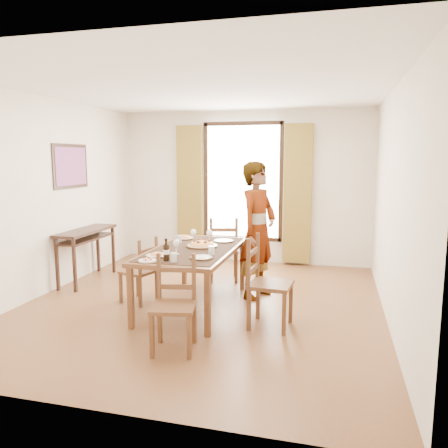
% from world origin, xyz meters
% --- Properties ---
extents(ground, '(5.00, 5.00, 0.00)m').
position_xyz_m(ground, '(0.00, 0.00, 0.00)').
color(ground, '#512A19').
rests_on(ground, ground).
extents(room_shell, '(4.60, 5.10, 2.74)m').
position_xyz_m(room_shell, '(-0.00, 0.13, 1.54)').
color(room_shell, silver).
rests_on(room_shell, ground).
extents(console_table, '(0.38, 1.20, 0.80)m').
position_xyz_m(console_table, '(-2.03, 0.60, 0.68)').
color(console_table, '#321910').
rests_on(console_table, ground).
extents(dining_table, '(1.00, 1.86, 0.76)m').
position_xyz_m(dining_table, '(-0.08, -0.11, 0.69)').
color(dining_table, brown).
rests_on(dining_table, ground).
extents(chair_west, '(0.47, 0.47, 0.87)m').
position_xyz_m(chair_west, '(-0.80, -0.13, 0.40)').
color(chair_west, brown).
rests_on(chair_west, ground).
extents(chair_north, '(0.54, 0.54, 1.00)m').
position_xyz_m(chair_north, '(-0.01, 1.15, 0.46)').
color(chair_north, brown).
rests_on(chair_north, ground).
extents(chair_south, '(0.48, 0.48, 0.93)m').
position_xyz_m(chair_south, '(0.13, -1.34, 0.43)').
color(chair_south, brown).
rests_on(chair_south, ground).
extents(chair_east, '(0.49, 0.49, 1.02)m').
position_xyz_m(chair_east, '(0.92, -0.53, 0.48)').
color(chair_east, brown).
rests_on(chair_east, ground).
extents(man, '(0.96, 0.89, 1.83)m').
position_xyz_m(man, '(0.62, 0.51, 0.91)').
color(man, '#9C9EA5').
rests_on(man, ground).
extents(plate_sw, '(0.27, 0.27, 0.05)m').
position_xyz_m(plate_sw, '(-0.34, -0.65, 0.78)').
color(plate_sw, silver).
rests_on(plate_sw, dining_table).
extents(plate_se, '(0.27, 0.27, 0.05)m').
position_xyz_m(plate_se, '(0.18, -0.62, 0.78)').
color(plate_se, silver).
rests_on(plate_se, dining_table).
extents(plate_nw, '(0.27, 0.27, 0.05)m').
position_xyz_m(plate_nw, '(-0.39, 0.47, 0.78)').
color(plate_nw, silver).
rests_on(plate_nw, dining_table).
extents(plate_ne, '(0.27, 0.27, 0.05)m').
position_xyz_m(plate_ne, '(0.18, 0.41, 0.78)').
color(plate_ne, silver).
rests_on(plate_ne, dining_table).
extents(pasta_platter, '(0.40, 0.40, 0.10)m').
position_xyz_m(pasta_platter, '(-0.00, -0.00, 0.81)').
color(pasta_platter, red).
rests_on(pasta_platter, dining_table).
extents(caprese_plate, '(0.20, 0.20, 0.04)m').
position_xyz_m(caprese_plate, '(-0.34, -0.90, 0.78)').
color(caprese_plate, silver).
rests_on(caprese_plate, dining_table).
extents(wine_glass_a, '(0.08, 0.08, 0.18)m').
position_xyz_m(wine_glass_a, '(-0.16, -0.49, 0.85)').
color(wine_glass_a, white).
rests_on(wine_glass_a, dining_table).
extents(wine_glass_b, '(0.08, 0.08, 0.18)m').
position_xyz_m(wine_glass_b, '(0.02, 0.27, 0.85)').
color(wine_glass_b, white).
rests_on(wine_glass_b, dining_table).
extents(wine_glass_c, '(0.08, 0.08, 0.18)m').
position_xyz_m(wine_glass_c, '(-0.20, 0.25, 0.85)').
color(wine_glass_c, white).
rests_on(wine_glass_c, dining_table).
extents(tumbler_a, '(0.07, 0.07, 0.10)m').
position_xyz_m(tumbler_a, '(0.24, -0.40, 0.81)').
color(tumbler_a, silver).
rests_on(tumbler_a, dining_table).
extents(tumbler_b, '(0.07, 0.07, 0.10)m').
position_xyz_m(tumbler_b, '(-0.38, 0.20, 0.81)').
color(tumbler_b, silver).
rests_on(tumbler_b, dining_table).
extents(tumbler_c, '(0.07, 0.07, 0.10)m').
position_xyz_m(tumbler_c, '(-0.06, -0.84, 0.81)').
color(tumbler_c, silver).
rests_on(tumbler_c, dining_table).
extents(wine_bottle, '(0.07, 0.07, 0.25)m').
position_xyz_m(wine_bottle, '(-0.16, -0.81, 0.88)').
color(wine_bottle, black).
rests_on(wine_bottle, dining_table).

